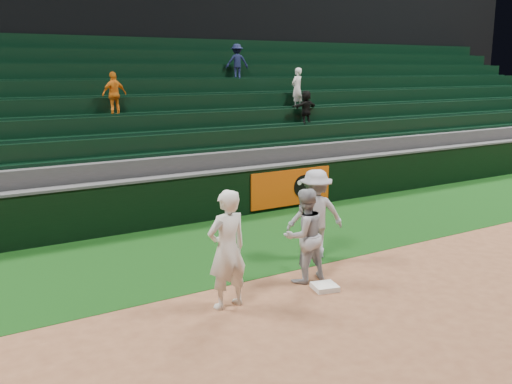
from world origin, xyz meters
TOP-DOWN VIEW (x-y plane):
  - ground at (0.00, 0.00)m, footprint 70.00×70.00m
  - foul_grass at (0.00, 3.00)m, footprint 36.00×4.20m
  - upper_deck at (0.00, 17.45)m, footprint 40.00×12.00m
  - first_base at (0.08, -0.15)m, footprint 0.50×0.50m
  - first_baseman at (-1.74, 0.10)m, footprint 0.76×0.54m
  - baserunner at (0.01, 0.39)m, footprint 0.84×0.66m
  - base_coach at (1.01, 1.35)m, footprint 1.34×1.02m
  - field_wall at (0.03, 5.20)m, footprint 36.00×0.45m
  - stadium_seating at (0.00, 8.97)m, footprint 36.00×5.95m

SIDE VIEW (x-z plane):
  - ground at x=0.00m, z-range 0.00..0.00m
  - foul_grass at x=0.00m, z-range 0.00..0.01m
  - first_base at x=0.08m, z-range 0.00..0.09m
  - field_wall at x=0.03m, z-range 0.01..1.26m
  - baserunner at x=0.01m, z-range 0.00..1.73m
  - base_coach at x=1.01m, z-range 0.01..1.84m
  - first_baseman at x=-1.74m, z-range 0.00..1.96m
  - stadium_seating at x=0.00m, z-range -0.73..4.12m
  - upper_deck at x=0.00m, z-range 0.00..12.00m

